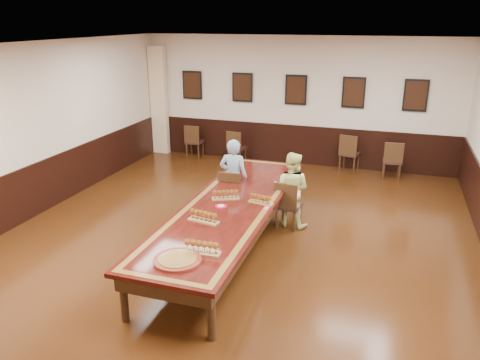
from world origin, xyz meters
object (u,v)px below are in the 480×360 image
(spare_chair_d, at_px, (392,160))
(conference_table, at_px, (230,212))
(carved_platter, at_px, (177,260))
(spare_chair_a, at_px, (195,141))
(chair_woman, at_px, (289,204))
(spare_chair_c, at_px, (350,152))
(spare_chair_b, at_px, (237,147))
(person_man, at_px, (234,177))
(chair_man, at_px, (232,193))
(person_woman, at_px, (291,189))

(spare_chair_d, distance_m, conference_table, 5.09)
(conference_table, height_order, carved_platter, carved_platter)
(spare_chair_a, bearing_deg, chair_woman, 131.56)
(spare_chair_c, height_order, carved_platter, spare_chair_c)
(spare_chair_b, relative_size, carved_platter, 1.18)
(spare_chair_a, distance_m, spare_chair_c, 4.11)
(spare_chair_b, height_order, carved_platter, spare_chair_b)
(person_man, bearing_deg, spare_chair_c, -121.10)
(chair_man, xyz_separation_m, spare_chair_c, (1.83, 3.55, 0.00))
(conference_table, bearing_deg, spare_chair_b, 107.28)
(spare_chair_a, distance_m, person_man, 4.10)
(conference_table, bearing_deg, spare_chair_a, 119.68)
(person_man, bearing_deg, chair_woman, 164.58)
(chair_woman, relative_size, spare_chair_c, 0.94)
(person_man, height_order, person_woman, person_man)
(spare_chair_b, relative_size, spare_chair_d, 0.96)
(chair_man, height_order, spare_chair_a, chair_man)
(chair_woman, bearing_deg, chair_man, 0.00)
(spare_chair_b, bearing_deg, carved_platter, 109.77)
(spare_chair_d, height_order, carved_platter, spare_chair_d)
(carved_platter, bearing_deg, spare_chair_d, 69.21)
(chair_man, relative_size, spare_chair_d, 1.02)
(chair_woman, distance_m, person_man, 1.20)
(spare_chair_c, height_order, spare_chair_d, spare_chair_c)
(conference_table, distance_m, carved_platter, 1.98)
(chair_man, height_order, spare_chair_b, chair_man)
(conference_table, bearing_deg, chair_woman, 55.05)
(chair_man, height_order, conference_table, chair_man)
(spare_chair_d, relative_size, carved_platter, 1.23)
(person_woman, relative_size, conference_table, 0.28)
(spare_chair_d, relative_size, person_man, 0.61)
(spare_chair_d, distance_m, carved_platter, 6.89)
(spare_chair_a, distance_m, spare_chair_b, 1.30)
(carved_platter, bearing_deg, person_woman, 76.50)
(spare_chair_c, bearing_deg, spare_chair_d, 175.00)
(spare_chair_b, distance_m, conference_table, 4.70)
(spare_chair_d, distance_m, person_woman, 3.73)
(spare_chair_b, bearing_deg, spare_chair_a, -1.69)
(chair_woman, height_order, person_man, person_man)
(person_man, bearing_deg, spare_chair_d, -135.07)
(spare_chair_a, height_order, carved_platter, spare_chair_a)
(person_woman, bearing_deg, spare_chair_a, -38.53)
(spare_chair_a, relative_size, spare_chair_d, 0.98)
(chair_man, relative_size, spare_chair_b, 1.07)
(spare_chair_d, height_order, person_woman, person_woman)
(spare_chair_a, height_order, spare_chair_b, spare_chair_a)
(chair_man, relative_size, chair_woman, 1.06)
(spare_chair_b, bearing_deg, person_man, 115.05)
(chair_man, bearing_deg, spare_chair_d, -134.14)
(spare_chair_a, relative_size, spare_chair_b, 1.02)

